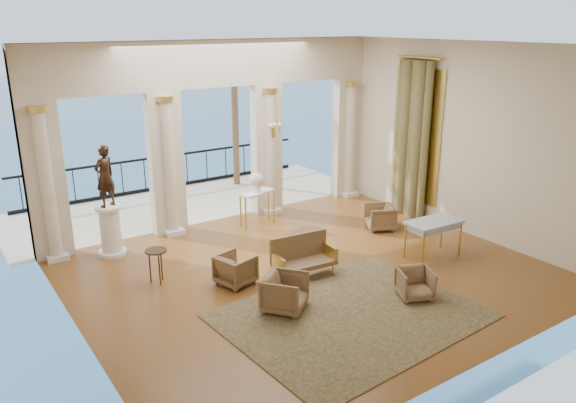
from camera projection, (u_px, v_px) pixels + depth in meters
floor at (310, 273)px, 11.45m from camera, size 9.00×9.00×0.00m
room_walls at (351, 145)px, 9.69m from camera, size 9.00×9.00×9.00m
arcade at (218, 121)px, 13.66m from camera, size 9.00×0.56×4.50m
terrace at (190, 203)px, 16.03m from camera, size 10.00×3.60×0.10m
balustrade at (167, 175)px, 17.14m from camera, size 9.00×0.06×1.03m
palm_tree at (233, 50)px, 16.45m from camera, size 2.00×2.00×4.50m
curtain at (411, 140)px, 14.30m from camera, size 0.33×1.40×4.09m
window_frame at (417, 136)px, 14.38m from camera, size 0.04×1.60×3.40m
wall_sconce at (274, 131)px, 14.27m from camera, size 0.30×0.11×0.33m
rug at (351, 315)px, 9.80m from camera, size 4.46×3.57×0.02m
armchair_a at (285, 291)px, 9.91m from camera, size 0.98×0.97×0.74m
armchair_b at (415, 282)px, 10.36m from camera, size 0.79×0.77×0.62m
armchair_c at (380, 216)px, 13.78m from camera, size 0.85×0.86×0.68m
armchair_d at (236, 268)px, 10.91m from camera, size 0.76×0.79×0.67m
settee at (302, 256)px, 11.24m from camera, size 1.32×0.66×0.85m
game_table at (434, 225)px, 12.05m from camera, size 1.24×0.72×0.83m
pedestal at (111, 231)px, 12.23m from camera, size 0.61×0.61×1.12m
statue at (105, 176)px, 11.85m from camera, size 0.58×0.49×1.34m
console_table at (257, 197)px, 13.95m from camera, size 0.98×0.59×0.87m
urn at (257, 181)px, 13.82m from camera, size 0.36×0.36×0.47m
side_table at (156, 255)px, 10.87m from camera, size 0.43×0.43×0.69m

